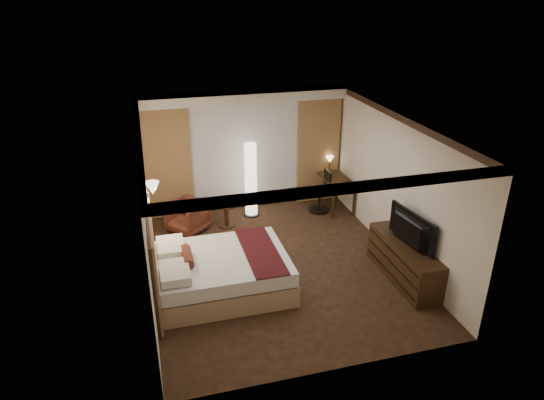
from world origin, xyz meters
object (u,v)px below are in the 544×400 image
object	(u,v)px
side_table	(226,215)
television	(407,227)
bed	(223,272)
desk	(335,193)
office_chair	(320,191)
armchair	(187,215)
dresser	(404,261)
floor_lamp	(251,180)

from	to	relation	value
side_table	television	distance (m)	3.90
bed	desk	size ratio (longest dim) A/B	1.94
bed	office_chair	world-z (taller)	office_chair
side_table	television	xyz separation A→B (m)	(2.59, -2.81, 0.77)
bed	television	distance (m)	3.19
desk	office_chair	size ratio (longest dim) A/B	1.16
desk	armchair	bearing A→B (deg)	-175.82
bed	television	xyz separation A→B (m)	(3.07, -0.53, 0.71)
television	desk	bearing A→B (deg)	-7.31
armchair	television	size ratio (longest dim) A/B	0.62
desk	television	xyz separation A→B (m)	(0.02, -3.06, 0.66)
bed	television	bearing A→B (deg)	-9.85
side_table	office_chair	world-z (taller)	office_chair
armchair	office_chair	xyz separation A→B (m)	(2.99, 0.20, 0.13)
armchair	side_table	bearing A→B (deg)	49.54
office_chair	dresser	world-z (taller)	office_chair
side_table	dresser	world-z (taller)	dresser
floor_lamp	dresser	bearing A→B (deg)	-58.24
desk	dresser	size ratio (longest dim) A/B	0.63
desk	office_chair	bearing A→B (deg)	-172.77
office_chair	dresser	size ratio (longest dim) A/B	0.54
floor_lamp	desk	distance (m)	2.00
armchair	television	distance (m)	4.47
side_table	floor_lamp	world-z (taller)	floor_lamp
bed	armchair	bearing A→B (deg)	98.57
armchair	office_chair	bearing A→B (deg)	52.94
dresser	floor_lamp	bearing A→B (deg)	121.76
side_table	television	bearing A→B (deg)	-47.36
office_chair	television	world-z (taller)	television
office_chair	dresser	xyz separation A→B (m)	(0.44, -3.01, -0.14)
armchair	bed	bearing A→B (deg)	-32.27
armchair	floor_lamp	xyz separation A→B (m)	(1.45, 0.40, 0.48)
bed	dresser	size ratio (longest dim) A/B	1.22
armchair	desk	bearing A→B (deg)	53.34
dresser	television	size ratio (longest dim) A/B	1.55
desk	office_chair	world-z (taller)	office_chair
side_table	dresser	xyz separation A→B (m)	(2.62, -2.81, 0.09)
floor_lamp	dresser	xyz separation A→B (m)	(1.98, -3.21, -0.50)
bed	floor_lamp	distance (m)	2.94
floor_lamp	office_chair	xyz separation A→B (m)	(1.54, -0.20, -0.36)
dresser	desk	bearing A→B (deg)	90.94
side_table	desk	world-z (taller)	desk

